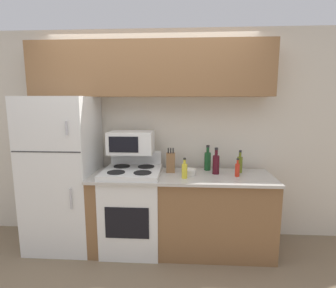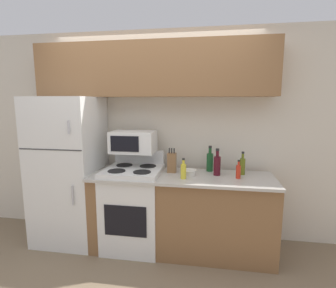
# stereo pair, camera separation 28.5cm
# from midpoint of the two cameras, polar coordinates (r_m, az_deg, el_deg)

# --- Properties ---
(ground_plane) EXTENTS (12.00, 12.00, 0.00)m
(ground_plane) POSITION_cam_midpoint_polar(r_m,az_deg,el_deg) (3.08, -2.50, -24.18)
(ground_plane) COLOR #7F6B51
(wall_back) EXTENTS (8.00, 0.05, 2.55)m
(wall_back) POSITION_cam_midpoint_polar(r_m,az_deg,el_deg) (3.32, -0.08, 1.91)
(wall_back) COLOR beige
(wall_back) RESTS_ON ground_plane
(lower_cabinets) EXTENTS (2.02, 0.65, 0.89)m
(lower_cabinets) POSITION_cam_midpoint_polar(r_m,az_deg,el_deg) (3.09, 5.66, -14.69)
(lower_cabinets) COLOR brown
(lower_cabinets) RESTS_ON ground_plane
(refrigerator) EXTENTS (0.75, 0.72, 1.75)m
(refrigerator) POSITION_cam_midpoint_polar(r_m,az_deg,el_deg) (3.36, -18.51, -5.42)
(refrigerator) COLOR white
(refrigerator) RESTS_ON ground_plane
(upper_cabinets) EXTENTS (2.76, 0.33, 0.61)m
(upper_cabinets) POSITION_cam_midpoint_polar(r_m,az_deg,el_deg) (3.12, -0.68, 15.85)
(upper_cabinets) COLOR brown
(upper_cabinets) RESTS_ON refrigerator
(stove) EXTENTS (0.64, 0.63, 1.10)m
(stove) POSITION_cam_midpoint_polar(r_m,az_deg,el_deg) (3.15, -4.85, -13.45)
(stove) COLOR white
(stove) RESTS_ON ground_plane
(microwave) EXTENTS (0.51, 0.34, 0.25)m
(microwave) POSITION_cam_midpoint_polar(r_m,az_deg,el_deg) (3.07, -4.95, 0.48)
(microwave) COLOR white
(microwave) RESTS_ON stove
(knife_block) EXTENTS (0.10, 0.08, 0.29)m
(knife_block) POSITION_cam_midpoint_polar(r_m,az_deg,el_deg) (3.01, 3.55, -4.07)
(knife_block) COLOR brown
(knife_block) RESTS_ON lower_cabinets
(bowl) EXTENTS (0.16, 0.16, 0.07)m
(bowl) POSITION_cam_midpoint_polar(r_m,az_deg,el_deg) (2.92, 7.49, -6.16)
(bowl) COLOR silver
(bowl) RESTS_ON lower_cabinets
(bottle_hot_sauce) EXTENTS (0.05, 0.05, 0.20)m
(bottle_hot_sauce) POSITION_cam_midpoint_polar(r_m,az_deg,el_deg) (2.92, 17.81, -5.70)
(bottle_hot_sauce) COLOR red
(bottle_hot_sauce) RESTS_ON lower_cabinets
(bottle_wine_red) EXTENTS (0.08, 0.08, 0.30)m
(bottle_wine_red) POSITION_cam_midpoint_polar(r_m,az_deg,el_deg) (2.97, 13.37, -4.46)
(bottle_wine_red) COLOR #470F19
(bottle_wine_red) RESTS_ON lower_cabinets
(bottle_cooking_spray) EXTENTS (0.06, 0.06, 0.22)m
(bottle_cooking_spray) POSITION_cam_midpoint_polar(r_m,az_deg,el_deg) (2.78, 6.31, -5.83)
(bottle_cooking_spray) COLOR gold
(bottle_cooking_spray) RESTS_ON lower_cabinets
(bottle_olive_oil) EXTENTS (0.06, 0.06, 0.26)m
(bottle_olive_oil) POSITION_cam_midpoint_polar(r_m,az_deg,el_deg) (3.07, 18.48, -4.52)
(bottle_olive_oil) COLOR #5B6619
(bottle_olive_oil) RESTS_ON lower_cabinets
(bottle_wine_green) EXTENTS (0.08, 0.08, 0.30)m
(bottle_wine_green) POSITION_cam_midpoint_polar(r_m,az_deg,el_deg) (3.12, 11.70, -3.74)
(bottle_wine_green) COLOR #194C23
(bottle_wine_green) RESTS_ON lower_cabinets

